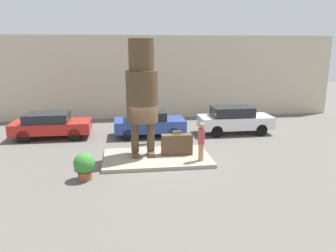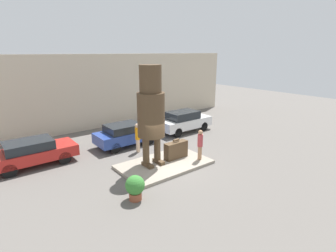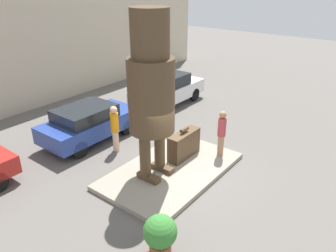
% 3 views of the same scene
% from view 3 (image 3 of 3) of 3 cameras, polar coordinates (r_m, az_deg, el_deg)
% --- Properties ---
extents(ground_plane, '(60.00, 60.00, 0.00)m').
position_cam_3_polar(ground_plane, '(11.29, 0.61, -8.11)').
color(ground_plane, '#605B56').
extents(pedestal, '(4.84, 2.93, 0.16)m').
position_cam_3_polar(pedestal, '(11.25, 0.61, -7.77)').
color(pedestal, gray).
rests_on(pedestal, ground_plane).
extents(building_backdrop, '(28.00, 0.60, 5.80)m').
position_cam_3_polar(building_backdrop, '(17.14, -25.64, 11.54)').
color(building_backdrop, beige).
rests_on(building_backdrop, ground_plane).
extents(statue_figure, '(1.41, 1.41, 5.22)m').
position_cam_3_polar(statue_figure, '(9.64, -2.97, 7.13)').
color(statue_figure, '#4C3823').
rests_on(statue_figure, pedestal).
extents(giant_suitcase, '(1.42, 0.44, 1.14)m').
position_cam_3_polar(giant_suitcase, '(11.70, 2.80, -3.23)').
color(giant_suitcase, '#4C3823').
rests_on(giant_suitcase, pedestal).
extents(tourist, '(0.29, 0.29, 1.71)m').
position_cam_3_polar(tourist, '(11.75, 9.32, -0.94)').
color(tourist, '#A87A56').
rests_on(tourist, pedestal).
extents(parked_car_blue, '(4.00, 1.82, 1.47)m').
position_cam_3_polar(parked_car_blue, '(13.47, -13.59, 0.68)').
color(parked_car_blue, '#284293').
rests_on(parked_car_blue, ground_plane).
extents(parked_car_white, '(4.27, 1.72, 1.61)m').
position_cam_3_polar(parked_car_white, '(16.79, -0.14, 6.44)').
color(parked_car_white, silver).
rests_on(parked_car_white, ground_plane).
extents(planter_pot, '(0.82, 0.82, 1.08)m').
position_cam_3_polar(planter_pot, '(8.10, -1.38, -18.28)').
color(planter_pot, brown).
rests_on(planter_pot, ground_plane).
extents(worker_hivis, '(0.31, 0.31, 1.82)m').
position_cam_3_polar(worker_hivis, '(12.34, -9.25, -0.16)').
color(worker_hivis, beige).
rests_on(worker_hivis, ground_plane).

